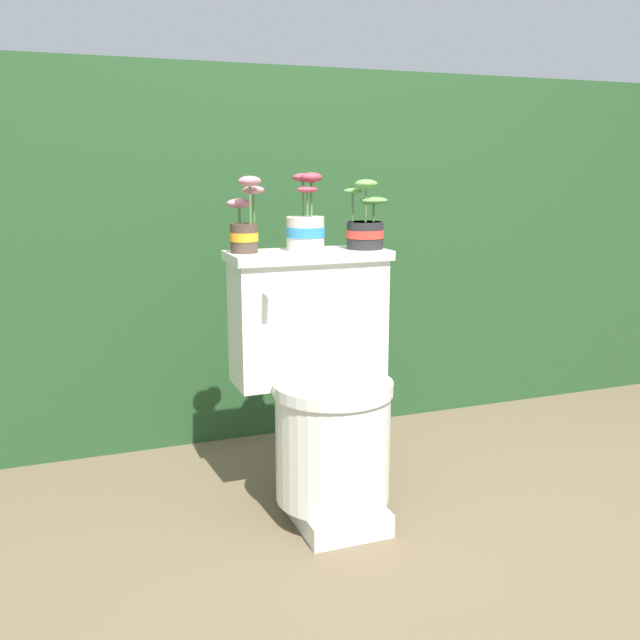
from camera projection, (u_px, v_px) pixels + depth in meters
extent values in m
plane|color=brown|center=(354.00, 516.00, 2.23)|extent=(12.00, 12.00, 0.00)
cube|color=#234723|center=(249.00, 247.00, 3.19)|extent=(4.04, 0.88, 1.44)
cube|color=silver|center=(332.00, 507.00, 2.22)|extent=(0.25, 0.36, 0.07)
cylinder|color=silver|center=(333.00, 446.00, 2.17)|extent=(0.35, 0.35, 0.34)
cylinder|color=silver|center=(333.00, 387.00, 2.13)|extent=(0.36, 0.36, 0.04)
cube|color=silver|center=(308.00, 321.00, 2.30)|extent=(0.49, 0.19, 0.40)
cube|color=silver|center=(308.00, 255.00, 2.26)|extent=(0.51, 0.22, 0.03)
cylinder|color=silver|center=(268.00, 294.00, 2.10)|extent=(0.02, 0.05, 0.02)
cylinder|color=#47382D|center=(244.00, 238.00, 2.19)|extent=(0.08, 0.08, 0.09)
cylinder|color=orange|center=(244.00, 237.00, 2.19)|extent=(0.09, 0.09, 0.03)
cylinder|color=#332319|center=(244.00, 226.00, 2.18)|extent=(0.08, 0.08, 0.01)
cylinder|color=#4C753D|center=(254.00, 208.00, 2.19)|extent=(0.01, 0.01, 0.09)
ellipsoid|color=#B26B75|center=(253.00, 190.00, 2.18)|extent=(0.07, 0.05, 0.03)
cylinder|color=#4C753D|center=(250.00, 204.00, 2.14)|extent=(0.01, 0.01, 0.12)
ellipsoid|color=#B26B75|center=(250.00, 181.00, 2.12)|extent=(0.07, 0.05, 0.03)
cylinder|color=#4C753D|center=(239.00, 215.00, 2.19)|extent=(0.01, 0.01, 0.05)
ellipsoid|color=#B26B75|center=(239.00, 203.00, 2.19)|extent=(0.08, 0.06, 0.03)
cylinder|color=beige|center=(305.00, 234.00, 2.25)|extent=(0.12, 0.12, 0.11)
cylinder|color=#2D84BC|center=(305.00, 232.00, 2.25)|extent=(0.12, 0.12, 0.03)
cylinder|color=#332319|center=(305.00, 219.00, 2.24)|extent=(0.11, 0.11, 0.01)
cylinder|color=#4C753D|center=(311.00, 199.00, 2.22)|extent=(0.01, 0.01, 0.11)
ellipsoid|color=#93333D|center=(311.00, 178.00, 2.21)|extent=(0.07, 0.05, 0.03)
cylinder|color=#4C753D|center=(303.00, 198.00, 2.26)|extent=(0.01, 0.01, 0.11)
ellipsoid|color=#93333D|center=(303.00, 177.00, 2.25)|extent=(0.07, 0.05, 0.03)
cylinder|color=#4C753D|center=(307.00, 204.00, 2.21)|extent=(0.01, 0.01, 0.08)
ellipsoid|color=#93333D|center=(307.00, 190.00, 2.20)|extent=(0.07, 0.05, 0.02)
cylinder|color=#262628|center=(365.00, 235.00, 2.30)|extent=(0.12, 0.12, 0.09)
cylinder|color=red|center=(365.00, 234.00, 2.30)|extent=(0.12, 0.12, 0.03)
cylinder|color=#332319|center=(365.00, 224.00, 2.29)|extent=(0.11, 0.11, 0.01)
cylinder|color=#4C753D|center=(366.00, 205.00, 2.25)|extent=(0.01, 0.01, 0.11)
ellipsoid|color=#569342|center=(366.00, 184.00, 2.24)|extent=(0.08, 0.05, 0.03)
cylinder|color=#4C753D|center=(374.00, 212.00, 2.28)|extent=(0.01, 0.01, 0.06)
ellipsoid|color=#569342|center=(374.00, 201.00, 2.27)|extent=(0.09, 0.07, 0.02)
cylinder|color=#4C753D|center=(353.00, 207.00, 2.28)|extent=(0.01, 0.01, 0.09)
ellipsoid|color=#569342|center=(353.00, 191.00, 2.27)|extent=(0.06, 0.04, 0.02)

